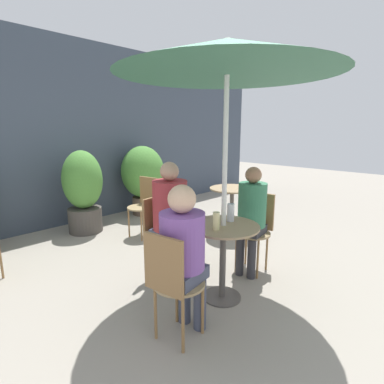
{
  "coord_description": "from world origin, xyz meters",
  "views": [
    {
      "loc": [
        -1.95,
        -1.61,
        1.59
      ],
      "look_at": [
        0.12,
        0.39,
        0.98
      ],
      "focal_mm": 28.0,
      "sensor_mm": 36.0,
      "label": 1
    }
  ],
  "objects_px": {
    "cafe_table_far": "(232,200)",
    "seated_person_0": "(251,211)",
    "bistro_chair_0": "(256,224)",
    "bistro_chair_4": "(145,201)",
    "potted_plant_2": "(143,175)",
    "beer_glass_1": "(216,221)",
    "umbrella": "(227,57)",
    "beer_glass_0": "(231,212)",
    "seated_person_1": "(171,212)",
    "potted_plant_1": "(83,189)",
    "seated_person_2": "(183,248)",
    "cafe_table_near": "(223,244)",
    "bistro_chair_2": "(172,278)",
    "bistro_chair_1": "(161,230)"
  },
  "relations": [
    {
      "from": "bistro_chair_1",
      "to": "umbrella",
      "type": "distance_m",
      "value": 1.79
    },
    {
      "from": "seated_person_1",
      "to": "beer_glass_0",
      "type": "xyz_separation_m",
      "value": [
        0.24,
        -0.58,
        0.07
      ]
    },
    {
      "from": "bistro_chair_4",
      "to": "seated_person_1",
      "type": "xyz_separation_m",
      "value": [
        -0.64,
        -1.3,
        0.21
      ]
    },
    {
      "from": "cafe_table_far",
      "to": "beer_glass_0",
      "type": "distance_m",
      "value": 1.65
    },
    {
      "from": "bistro_chair_0",
      "to": "seated_person_0",
      "type": "xyz_separation_m",
      "value": [
        -0.14,
        -0.02,
        0.19
      ]
    },
    {
      "from": "seated_person_1",
      "to": "beer_glass_0",
      "type": "distance_m",
      "value": 0.63
    },
    {
      "from": "beer_glass_0",
      "to": "potted_plant_2",
      "type": "height_order",
      "value": "potted_plant_2"
    },
    {
      "from": "cafe_table_near",
      "to": "beer_glass_1",
      "type": "relative_size",
      "value": 4.61
    },
    {
      "from": "bistro_chair_1",
      "to": "seated_person_2",
      "type": "relative_size",
      "value": 0.73
    },
    {
      "from": "potted_plant_2",
      "to": "beer_glass_1",
      "type": "bearing_deg",
      "value": -115.41
    },
    {
      "from": "cafe_table_near",
      "to": "seated_person_0",
      "type": "distance_m",
      "value": 0.64
    },
    {
      "from": "cafe_table_far",
      "to": "seated_person_0",
      "type": "distance_m",
      "value": 1.25
    },
    {
      "from": "cafe_table_near",
      "to": "potted_plant_2",
      "type": "distance_m",
      "value": 3.11
    },
    {
      "from": "cafe_table_near",
      "to": "potted_plant_1",
      "type": "bearing_deg",
      "value": 90.18
    },
    {
      "from": "seated_person_0",
      "to": "beer_glass_0",
      "type": "bearing_deg",
      "value": -90.73
    },
    {
      "from": "cafe_table_near",
      "to": "bistro_chair_0",
      "type": "distance_m",
      "value": 0.76
    },
    {
      "from": "bistro_chair_1",
      "to": "umbrella",
      "type": "xyz_separation_m",
      "value": [
        0.12,
        -0.75,
        1.62
      ]
    },
    {
      "from": "bistro_chair_2",
      "to": "umbrella",
      "type": "relative_size",
      "value": 0.38
    },
    {
      "from": "bistro_chair_0",
      "to": "bistro_chair_4",
      "type": "height_order",
      "value": "same"
    },
    {
      "from": "cafe_table_near",
      "to": "cafe_table_far",
      "type": "height_order",
      "value": "same"
    },
    {
      "from": "seated_person_1",
      "to": "beer_glass_0",
      "type": "height_order",
      "value": "seated_person_1"
    },
    {
      "from": "potted_plant_1",
      "to": "seated_person_0",
      "type": "bearing_deg",
      "value": -76.79
    },
    {
      "from": "potted_plant_2",
      "to": "umbrella",
      "type": "bearing_deg",
      "value": -113.27
    },
    {
      "from": "cafe_table_far",
      "to": "seated_person_0",
      "type": "relative_size",
      "value": 0.61
    },
    {
      "from": "cafe_table_far",
      "to": "potted_plant_1",
      "type": "height_order",
      "value": "potted_plant_1"
    },
    {
      "from": "beer_glass_1",
      "to": "umbrella",
      "type": "bearing_deg",
      "value": 11.6
    },
    {
      "from": "beer_glass_0",
      "to": "potted_plant_1",
      "type": "relative_size",
      "value": 0.13
    },
    {
      "from": "bistro_chair_4",
      "to": "potted_plant_1",
      "type": "xyz_separation_m",
      "value": [
        -0.56,
        0.81,
        0.14
      ]
    },
    {
      "from": "bistro_chair_4",
      "to": "umbrella",
      "type": "xyz_separation_m",
      "value": [
        -0.55,
        -1.91,
        1.62
      ]
    },
    {
      "from": "cafe_table_far",
      "to": "seated_person_1",
      "type": "distance_m",
      "value": 1.62
    },
    {
      "from": "cafe_table_far",
      "to": "bistro_chair_1",
      "type": "height_order",
      "value": "bistro_chair_1"
    },
    {
      "from": "bistro_chair_4",
      "to": "umbrella",
      "type": "distance_m",
      "value": 2.56
    },
    {
      "from": "umbrella",
      "to": "cafe_table_near",
      "type": "bearing_deg",
      "value": -40.67
    },
    {
      "from": "bistro_chair_1",
      "to": "bistro_chair_2",
      "type": "distance_m",
      "value": 1.07
    },
    {
      "from": "bistro_chair_2",
      "to": "seated_person_2",
      "type": "relative_size",
      "value": 0.73
    },
    {
      "from": "bistro_chair_0",
      "to": "umbrella",
      "type": "xyz_separation_m",
      "value": [
        -0.75,
        -0.12,
        1.62
      ]
    },
    {
      "from": "cafe_table_far",
      "to": "seated_person_0",
      "type": "bearing_deg",
      "value": -133.9
    },
    {
      "from": "cafe_table_far",
      "to": "bistro_chair_2",
      "type": "relative_size",
      "value": 0.83
    },
    {
      "from": "seated_person_2",
      "to": "potted_plant_1",
      "type": "distance_m",
      "value": 2.87
    },
    {
      "from": "cafe_table_far",
      "to": "seated_person_2",
      "type": "bearing_deg",
      "value": -152.39
    },
    {
      "from": "bistro_chair_4",
      "to": "seated_person_2",
      "type": "xyz_separation_m",
      "value": [
        -1.15,
        -2.0,
        0.18
      ]
    },
    {
      "from": "bistro_chair_0",
      "to": "beer_glass_1",
      "type": "bearing_deg",
      "value": -89.58
    },
    {
      "from": "bistro_chair_4",
      "to": "seated_person_0",
      "type": "relative_size",
      "value": 0.73
    },
    {
      "from": "cafe_table_far",
      "to": "seated_person_2",
      "type": "distance_m",
      "value": 2.34
    },
    {
      "from": "beer_glass_1",
      "to": "potted_plant_1",
      "type": "distance_m",
      "value": 2.75
    },
    {
      "from": "seated_person_0",
      "to": "umbrella",
      "type": "height_order",
      "value": "umbrella"
    },
    {
      "from": "beer_glass_0",
      "to": "beer_glass_1",
      "type": "height_order",
      "value": "beer_glass_0"
    },
    {
      "from": "bistro_chair_0",
      "to": "bistro_chair_4",
      "type": "bearing_deg",
      "value": 177.4
    },
    {
      "from": "seated_person_0",
      "to": "beer_glass_1",
      "type": "xyz_separation_m",
      "value": [
        -0.75,
        -0.12,
        0.09
      ]
    },
    {
      "from": "seated_person_0",
      "to": "potted_plant_2",
      "type": "bearing_deg",
      "value": 158.33
    }
  ]
}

